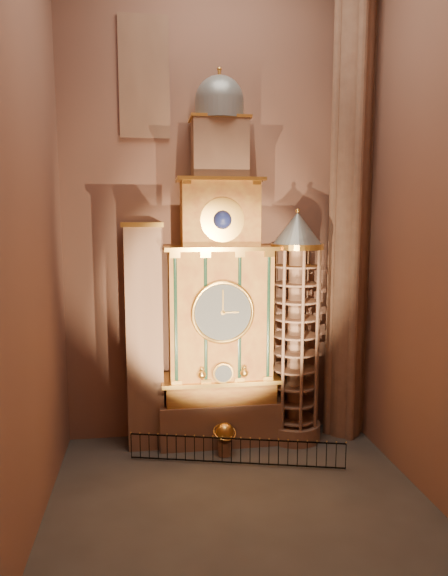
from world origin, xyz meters
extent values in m
plane|color=#383330|center=(0.00, 0.00, 0.00)|extent=(14.00, 14.00, 0.00)
plane|color=#8D5E4C|center=(0.00, 6.00, 11.00)|extent=(22.00, 0.00, 22.00)
plane|color=#8D5E4C|center=(-7.00, 0.00, 11.00)|extent=(0.00, 22.00, 22.00)
plane|color=#8D5E4C|center=(7.00, 0.00, 11.00)|extent=(0.00, 22.00, 22.00)
cube|color=#8C634C|center=(0.00, 5.00, 1.00)|extent=(5.60, 2.20, 2.00)
cube|color=brown|center=(0.00, 5.00, 2.50)|extent=(5.00, 2.00, 1.00)
cube|color=gold|center=(0.00, 4.95, 3.05)|extent=(5.40, 2.30, 0.18)
cube|color=brown|center=(0.00, 5.00, 6.00)|extent=(4.60, 2.00, 6.00)
cylinder|color=black|center=(-2.05, 4.14, 6.00)|extent=(0.32, 0.32, 5.60)
cylinder|color=black|center=(-0.75, 4.14, 6.00)|extent=(0.32, 0.32, 5.60)
cylinder|color=black|center=(0.75, 4.14, 6.00)|extent=(0.32, 0.32, 5.60)
cylinder|color=black|center=(2.05, 4.14, 6.00)|extent=(0.32, 0.32, 5.60)
cube|color=gold|center=(0.00, 4.95, 9.05)|extent=(5.00, 2.25, 0.18)
cylinder|color=#2D3033|center=(0.00, 3.99, 6.30)|extent=(2.60, 0.12, 2.60)
torus|color=gold|center=(0.00, 3.94, 6.30)|extent=(2.80, 0.16, 2.80)
cylinder|color=gold|center=(0.00, 3.84, 3.60)|extent=(0.90, 0.10, 0.90)
sphere|color=gold|center=(-0.95, 3.89, 3.55)|extent=(0.36, 0.36, 0.36)
sphere|color=gold|center=(0.95, 3.89, 3.55)|extent=(0.36, 0.36, 0.36)
cube|color=brown|center=(0.00, 5.00, 10.50)|extent=(3.40, 1.80, 3.00)
sphere|color=#0D1041|center=(0.00, 4.09, 10.30)|extent=(0.80, 0.80, 0.80)
cube|color=gold|center=(0.00, 4.95, 12.05)|extent=(3.80, 2.00, 0.15)
cube|color=#8C634C|center=(0.00, 5.00, 13.30)|extent=(2.40, 1.60, 2.60)
sphere|color=slate|center=(0.00, 5.00, 15.40)|extent=(2.10, 2.10, 2.10)
cylinder|color=gold|center=(0.00, 5.00, 16.30)|extent=(0.14, 0.14, 0.80)
cube|color=#8C634C|center=(-3.40, 5.00, 5.00)|extent=(1.60, 1.40, 10.00)
cube|color=gold|center=(-3.40, 4.58, 3.00)|extent=(1.35, 0.10, 2.10)
cube|color=#521B16|center=(-3.40, 4.52, 3.00)|extent=(1.05, 0.04, 1.75)
cube|color=gold|center=(-3.40, 4.58, 5.60)|extent=(1.35, 0.10, 2.10)
cube|color=#521B16|center=(-3.40, 4.52, 5.60)|extent=(1.05, 0.04, 1.75)
cube|color=gold|center=(-3.40, 4.58, 8.20)|extent=(1.35, 0.10, 2.10)
cube|color=#521B16|center=(-3.40, 4.52, 8.20)|extent=(1.05, 0.04, 1.75)
cube|color=gold|center=(-3.40, 5.00, 10.10)|extent=(1.80, 1.60, 0.20)
cylinder|color=#8C634C|center=(3.50, 4.70, 0.40)|extent=(2.50, 2.50, 0.80)
cylinder|color=#8C634C|center=(3.50, 4.70, 4.90)|extent=(0.70, 0.70, 8.20)
cylinder|color=gold|center=(3.50, 4.70, 9.10)|extent=(2.40, 2.40, 0.25)
cone|color=slate|center=(3.50, 4.70, 9.90)|extent=(2.30, 2.30, 1.50)
sphere|color=gold|center=(3.50, 4.70, 10.70)|extent=(0.20, 0.20, 0.20)
cylinder|color=#8C634C|center=(6.10, 5.00, 11.00)|extent=(1.60, 1.60, 22.00)
cylinder|color=#8C634C|center=(6.90, 5.00, 11.00)|extent=(0.44, 0.44, 22.00)
cylinder|color=#8C634C|center=(5.30, 5.00, 11.00)|extent=(0.44, 0.44, 22.00)
cylinder|color=#8C634C|center=(6.10, 5.80, 11.00)|extent=(0.44, 0.44, 22.00)
cylinder|color=#8C634C|center=(6.10, 4.20, 11.00)|extent=(0.44, 0.44, 22.00)
cube|color=navy|center=(-3.20, 5.94, 16.50)|extent=(2.00, 0.10, 5.00)
cube|color=#8C634C|center=(-3.20, 5.88, 16.50)|extent=(2.20, 0.06, 5.20)
cylinder|color=#8C634C|center=(-0.01, 3.39, 0.32)|extent=(0.56, 0.56, 0.65)
sphere|color=#C78938|center=(-0.01, 3.39, 1.06)|extent=(0.83, 0.83, 0.83)
torus|color=#C78938|center=(-0.01, 3.39, 1.06)|extent=(1.25, 1.21, 0.45)
cube|color=black|center=(0.34, 2.43, 1.16)|extent=(8.82, 2.35, 0.05)
cube|color=black|center=(0.34, 2.43, 0.10)|extent=(8.82, 2.35, 0.05)
camera|label=1|loc=(-3.15, -17.80, 10.38)|focal=32.00mm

